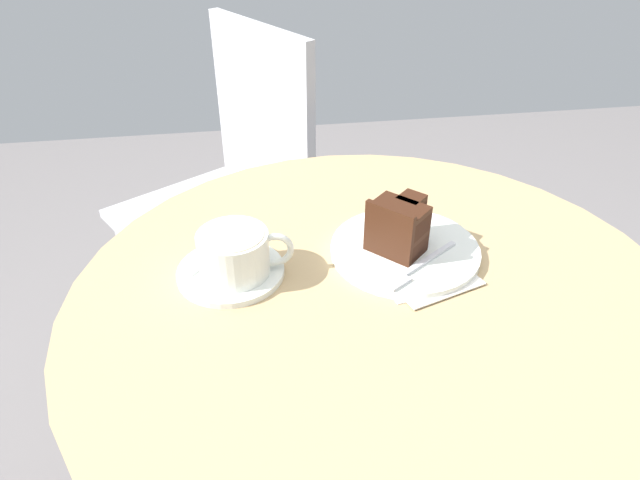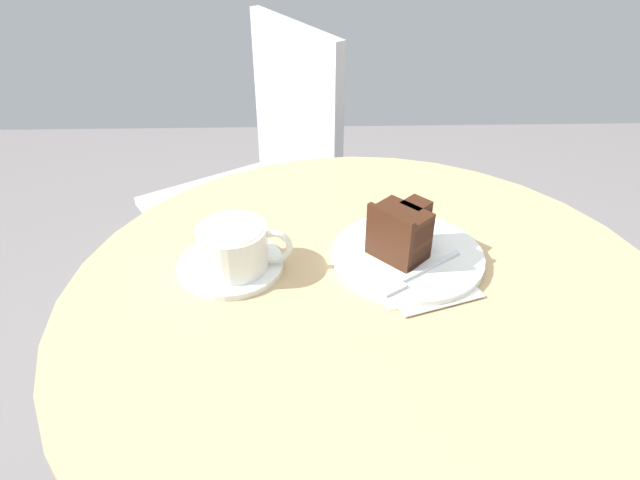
{
  "view_description": "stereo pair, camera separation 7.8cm",
  "coord_description": "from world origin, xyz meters",
  "px_view_note": "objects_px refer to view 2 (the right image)",
  "views": [
    {
      "loc": [
        -0.16,
        -0.56,
        1.18
      ],
      "look_at": [
        -0.07,
        0.07,
        0.74
      ],
      "focal_mm": 32.0,
      "sensor_mm": 36.0,
      "label": 1
    },
    {
      "loc": [
        -0.08,
        -0.57,
        1.18
      ],
      "look_at": [
        -0.07,
        0.07,
        0.74
      ],
      "focal_mm": 32.0,
      "sensor_mm": 36.0,
      "label": 2
    }
  ],
  "objects_px": {
    "cake_plate": "(408,256)",
    "fork": "(411,275)",
    "teaspoon": "(228,244)",
    "napkin": "(422,277)",
    "cafe_chair": "(265,177)",
    "coffee_cup": "(235,246)",
    "cake_slice": "(401,232)",
    "saucer": "(231,265)"
  },
  "relations": [
    {
      "from": "teaspoon",
      "to": "cafe_chair",
      "type": "bearing_deg",
      "value": 42.39
    },
    {
      "from": "cake_slice",
      "to": "napkin",
      "type": "xyz_separation_m",
      "value": [
        0.03,
        -0.04,
        -0.05
      ]
    },
    {
      "from": "teaspoon",
      "to": "cake_plate",
      "type": "relative_size",
      "value": 0.38
    },
    {
      "from": "cake_plate",
      "to": "napkin",
      "type": "height_order",
      "value": "cake_plate"
    },
    {
      "from": "cake_slice",
      "to": "cafe_chair",
      "type": "bearing_deg",
      "value": 111.46
    },
    {
      "from": "cake_plate",
      "to": "cake_slice",
      "type": "xyz_separation_m",
      "value": [
        -0.01,
        -0.0,
        0.04
      ]
    },
    {
      "from": "cake_plate",
      "to": "fork",
      "type": "height_order",
      "value": "fork"
    },
    {
      "from": "teaspoon",
      "to": "cafe_chair",
      "type": "height_order",
      "value": "cafe_chair"
    },
    {
      "from": "saucer",
      "to": "cake_plate",
      "type": "height_order",
      "value": "cake_plate"
    },
    {
      "from": "cake_plate",
      "to": "teaspoon",
      "type": "bearing_deg",
      "value": 173.72
    },
    {
      "from": "fork",
      "to": "cafe_chair",
      "type": "bearing_deg",
      "value": -103.71
    },
    {
      "from": "saucer",
      "to": "cake_plate",
      "type": "bearing_deg",
      "value": 2.87
    },
    {
      "from": "teaspoon",
      "to": "napkin",
      "type": "distance_m",
      "value": 0.28
    },
    {
      "from": "cake_plate",
      "to": "saucer",
      "type": "bearing_deg",
      "value": -177.13
    },
    {
      "from": "saucer",
      "to": "napkin",
      "type": "relative_size",
      "value": 0.9
    },
    {
      "from": "teaspoon",
      "to": "napkin",
      "type": "bearing_deg",
      "value": -60.93
    },
    {
      "from": "teaspoon",
      "to": "cake_plate",
      "type": "bearing_deg",
      "value": -52.55
    },
    {
      "from": "saucer",
      "to": "fork",
      "type": "xyz_separation_m",
      "value": [
        0.24,
        -0.04,
        0.01
      ]
    },
    {
      "from": "cake_plate",
      "to": "fork",
      "type": "distance_m",
      "value": 0.06
    },
    {
      "from": "napkin",
      "to": "cafe_chair",
      "type": "bearing_deg",
      "value": 112.2
    },
    {
      "from": "saucer",
      "to": "teaspoon",
      "type": "xyz_separation_m",
      "value": [
        -0.01,
        0.04,
        0.01
      ]
    },
    {
      "from": "cake_slice",
      "to": "coffee_cup",
      "type": "bearing_deg",
      "value": -175.57
    },
    {
      "from": "teaspoon",
      "to": "cake_plate",
      "type": "distance_m",
      "value": 0.26
    },
    {
      "from": "coffee_cup",
      "to": "fork",
      "type": "distance_m",
      "value": 0.24
    },
    {
      "from": "napkin",
      "to": "cafe_chair",
      "type": "height_order",
      "value": "cafe_chair"
    },
    {
      "from": "saucer",
      "to": "cafe_chair",
      "type": "xyz_separation_m",
      "value": [
        0.01,
        0.6,
        -0.18
      ]
    },
    {
      "from": "coffee_cup",
      "to": "cake_slice",
      "type": "distance_m",
      "value": 0.23
    },
    {
      "from": "cake_plate",
      "to": "fork",
      "type": "relative_size",
      "value": 1.68
    },
    {
      "from": "coffee_cup",
      "to": "teaspoon",
      "type": "bearing_deg",
      "value": 109.6
    },
    {
      "from": "coffee_cup",
      "to": "cafe_chair",
      "type": "relative_size",
      "value": 0.15
    },
    {
      "from": "teaspoon",
      "to": "cake_slice",
      "type": "relative_size",
      "value": 0.87
    },
    {
      "from": "saucer",
      "to": "fork",
      "type": "height_order",
      "value": "fork"
    },
    {
      "from": "cake_slice",
      "to": "saucer",
      "type": "bearing_deg",
      "value": -177.31
    },
    {
      "from": "teaspoon",
      "to": "cake_slice",
      "type": "bearing_deg",
      "value": -53.19
    },
    {
      "from": "cafe_chair",
      "to": "cake_slice",
      "type": "bearing_deg",
      "value": -10.23
    },
    {
      "from": "napkin",
      "to": "saucer",
      "type": "bearing_deg",
      "value": 173.49
    },
    {
      "from": "coffee_cup",
      "to": "cafe_chair",
      "type": "xyz_separation_m",
      "value": [
        -0.0,
        0.6,
        -0.22
      ]
    },
    {
      "from": "saucer",
      "to": "fork",
      "type": "bearing_deg",
      "value": -9.98
    },
    {
      "from": "cafe_chair",
      "to": "saucer",
      "type": "bearing_deg",
      "value": -32.17
    },
    {
      "from": "napkin",
      "to": "cafe_chair",
      "type": "xyz_separation_m",
      "value": [
        -0.26,
        0.63,
        -0.18
      ]
    },
    {
      "from": "cake_plate",
      "to": "cafe_chair",
      "type": "height_order",
      "value": "cafe_chair"
    },
    {
      "from": "teaspoon",
      "to": "fork",
      "type": "bearing_deg",
      "value": -64.63
    }
  ]
}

